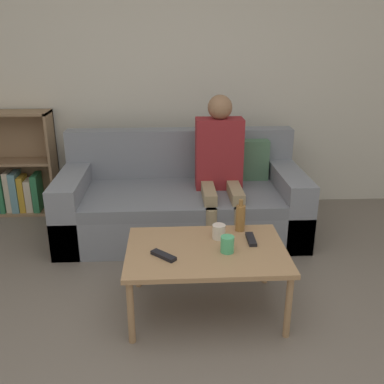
{
  "coord_description": "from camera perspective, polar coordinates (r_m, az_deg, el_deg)",
  "views": [
    {
      "loc": [
        -0.09,
        -1.35,
        1.66
      ],
      "look_at": [
        0.07,
        1.52,
        0.59
      ],
      "focal_mm": 40.0,
      "sensor_mm": 36.0,
      "label": 1
    }
  ],
  "objects": [
    {
      "name": "bookshelf",
      "position": [
        4.5,
        -22.96,
        2.02
      ],
      "size": [
        0.8,
        0.28,
        0.99
      ],
      "color": "#8E7051",
      "rests_on": "ground_plane"
    },
    {
      "name": "bottle",
      "position": [
        2.84,
        6.47,
        -3.39
      ],
      "size": [
        0.06,
        0.06,
        0.22
      ],
      "color": "olive",
      "rests_on": "coffee_table"
    },
    {
      "name": "cup_near",
      "position": [
        2.57,
        4.73,
        -6.96
      ],
      "size": [
        0.08,
        0.08,
        0.1
      ],
      "color": "#4CB77A",
      "rests_on": "coffee_table"
    },
    {
      "name": "couch",
      "position": [
        3.75,
        -1.25,
        -1.3
      ],
      "size": [
        2.05,
        0.95,
        0.85
      ],
      "color": "gray",
      "rests_on": "ground_plane"
    },
    {
      "name": "person_adult",
      "position": [
        3.56,
        3.74,
        4.34
      ],
      "size": [
        0.39,
        0.65,
        1.2
      ],
      "rotation": [
        0.0,
        0.0,
        0.0
      ],
      "color": "#9E8966",
      "rests_on": "ground_plane"
    },
    {
      "name": "cup_far",
      "position": [
        2.74,
        3.6,
        -5.3
      ],
      "size": [
        0.08,
        0.08,
        0.09
      ],
      "color": "silver",
      "rests_on": "coffee_table"
    },
    {
      "name": "wall_back",
      "position": [
        4.2,
        -1.96,
        15.43
      ],
      "size": [
        12.0,
        0.06,
        2.6
      ],
      "color": "beige",
      "rests_on": "ground_plane"
    },
    {
      "name": "tv_remote_1",
      "position": [
        2.74,
        7.87,
        -6.26
      ],
      "size": [
        0.05,
        0.17,
        0.02
      ],
      "rotation": [
        0.0,
        0.0,
        -0.02
      ],
      "color": "black",
      "rests_on": "coffee_table"
    },
    {
      "name": "coffee_table",
      "position": [
        2.64,
        1.91,
        -8.36
      ],
      "size": [
        0.97,
        0.66,
        0.43
      ],
      "color": "#A87F56",
      "rests_on": "ground_plane"
    },
    {
      "name": "tv_remote_0",
      "position": [
        2.53,
        -3.82,
        -8.45
      ],
      "size": [
        0.16,
        0.15,
        0.02
      ],
      "rotation": [
        0.0,
        0.0,
        0.8
      ],
      "color": "black",
      "rests_on": "coffee_table"
    }
  ]
}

